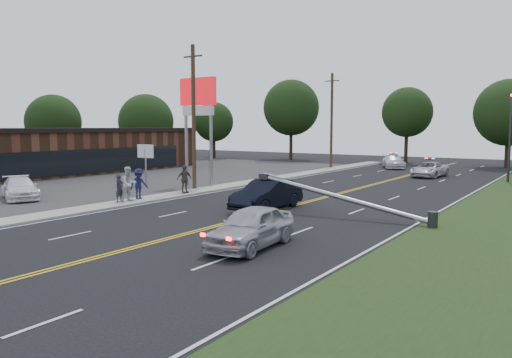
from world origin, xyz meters
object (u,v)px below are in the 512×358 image
Objects in this scene: crashed_sedan at (267,194)px; parked_car at (20,188)px; emergency_b at (393,162)px; bystander_c at (139,184)px; small_sign at (145,155)px; traffic_signal at (511,129)px; emergency_a at (429,169)px; utility_pole_far at (332,120)px; bystander_a at (119,188)px; fallen_streetlight at (350,200)px; bystander_d at (184,179)px; pylon_sign at (198,105)px; waiting_sedan at (251,227)px; bystander_b at (129,184)px; utility_pole_mid at (194,117)px.

crashed_sedan is 1.07× the size of parked_car.
emergency_b is 2.68× the size of bystander_c.
traffic_signal is (22.30, 18.00, 1.87)m from small_sign.
utility_pole_far is at bearing 167.87° from emergency_a.
bystander_a is 1.42m from bystander_c.
bystander_d is (-12.29, 1.76, 0.12)m from fallen_streetlight.
emergency_a is at bearing 53.33° from pylon_sign.
waiting_sedan is at bearing -106.30° from emergency_b.
utility_pole_far reaches higher than bystander_b.
small_sign is 1.68× the size of bystander_d.
bystander_c reaches higher than fallen_streetlight.
utility_pole_far is at bearing 8.65° from bystander_b.
utility_pole_mid is 4.97× the size of bystander_b.
traffic_signal is 36.20m from parked_car.
pylon_sign is 6.95m from bystander_d.
waiting_sedan is (17.52, -11.48, -1.57)m from small_sign.
small_sign is 0.33× the size of fallen_streetlight.
traffic_signal is at bearing 75.97° from waiting_sedan.
bystander_b is at bearing 153.26° from waiting_sedan.
pylon_sign reaches higher than crashed_sedan.
small_sign is 0.63× the size of crashed_sedan.
emergency_a is (-6.38, 0.69, -3.55)m from traffic_signal.
parked_car is at bearing 117.50° from bystander_b.
utility_pole_far is at bearing 90.00° from utility_pole_mid.
bystander_d is at bearing -20.57° from parked_car.
parked_car is (-14.66, -5.26, -0.14)m from crashed_sedan.
utility_pole_far reaches higher than pylon_sign.
crashed_sedan is (13.41, -4.01, -1.53)m from small_sign.
traffic_signal is at bearing -22.44° from bystander_d.
small_sign is at bearing -125.96° from emergency_a.
bystander_c reaches higher than crashed_sedan.
utility_pole_mid and utility_pole_far have the same top height.
bystander_b reaches higher than bystander_a.
bystander_b is at bearing -88.35° from utility_pole_far.
waiting_sedan is 0.92× the size of emergency_b.
bystander_d reaches higher than bystander_c.
traffic_signal is at bearing -60.72° from emergency_b.
bystander_b is (-12.56, -2.70, 0.21)m from fallen_streetlight.
traffic_signal is 26.24m from bystander_d.
utility_pole_far reaches higher than emergency_a.
small_sign is 14.08m from crashed_sedan.
utility_pole_mid reaches higher than bystander_a.
fallen_streetlight is 0.94× the size of utility_pole_far.
fallen_streetlight is 2.10× the size of waiting_sedan.
utility_pole_far is at bearing 13.97° from parked_car.
pylon_sign is 1.65× the size of emergency_b.
emergency_b is 3.10× the size of bystander_a.
bystander_d reaches higher than bystander_a.
traffic_signal reaches higher than bystander_a.
bystander_b is at bearing -49.95° from small_sign.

